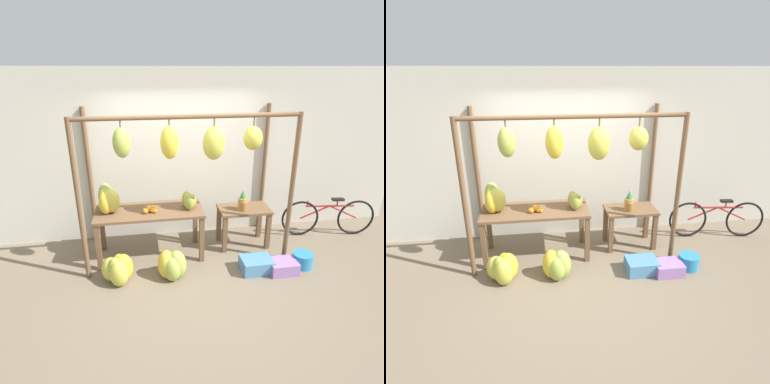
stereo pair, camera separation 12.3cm
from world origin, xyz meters
The scene contains 15 objects.
ground_plane centered at (0.00, 0.00, 0.00)m, with size 20.00×20.00×0.00m, color #756651.
shop_wall_back centered at (0.00, 1.49, 1.40)m, with size 8.00×0.08×2.80m.
stall_awning centered at (0.03, 0.48, 1.68)m, with size 3.00×1.25×2.24m.
display_table_main centered at (-0.56, 0.76, 0.66)m, with size 1.61×0.69×0.78m.
display_table_side centered at (0.96, 0.85, 0.50)m, with size 0.82×0.50×0.66m.
banana_pile_on_table centered at (-1.14, 0.80, 0.96)m, with size 0.40×0.42×0.43m.
orange_pile centered at (-0.55, 0.70, 0.82)m, with size 0.22×0.20×0.09m.
pineapple_cluster centered at (0.91, 0.79, 0.79)m, with size 0.15×0.16×0.33m.
banana_pile_ground_left centered at (-1.04, 0.14, 0.19)m, with size 0.50×0.46×0.41m.
banana_pile_ground_right centered at (-0.30, 0.12, 0.20)m, with size 0.47×0.50×0.43m.
fruit_crate_white centered at (0.93, 0.08, 0.10)m, with size 0.45×0.34×0.20m.
blue_bucket centered at (1.65, 0.08, 0.11)m, with size 0.30×0.30×0.22m.
parked_bicycle centered at (2.53, 0.93, 0.34)m, with size 1.63×0.24×0.69m.
papaya_pile centered at (0.04, 0.73, 0.90)m, with size 0.28×0.35×0.27m.
fruit_crate_purple centered at (1.29, -0.01, 0.09)m, with size 0.40×0.31×0.18m.
Camera 1 is at (-0.63, -3.68, 2.78)m, focal length 30.00 mm.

